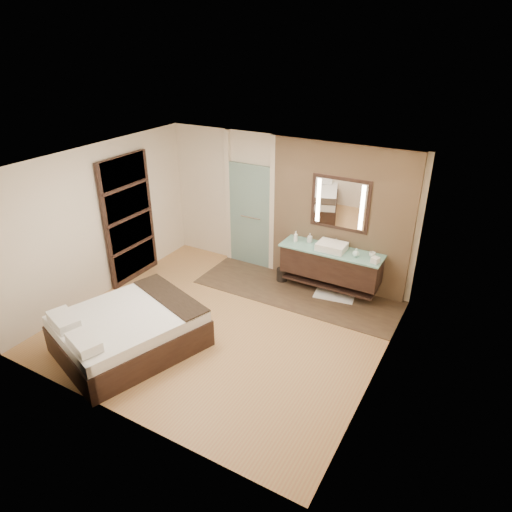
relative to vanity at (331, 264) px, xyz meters
The scene contains 15 objects.
floor 2.29m from the vanity, 119.83° to the right, with size 5.00×5.00×0.00m, color #A66E45.
tile_strip 0.83m from the vanity, 147.54° to the right, with size 3.80×1.30×0.01m, color #39271F.
stone_wall 0.82m from the vanity, 90.00° to the left, with size 2.60×0.08×2.70m, color tan.
vanity is the anchor object (origin of this frame).
mirror_unit 1.10m from the vanity, 90.00° to the left, with size 1.06×0.04×0.96m.
frosted_door 1.95m from the vanity, behind, with size 1.10×0.12×2.70m.
shoji_partition 3.82m from the vanity, 159.50° to the right, with size 0.06×1.20×2.40m.
bed 3.68m from the vanity, 123.17° to the right, with size 2.13×2.38×0.76m.
bath_mat 0.59m from the vanity, 24.23° to the right, with size 0.72×0.50×0.02m, color white.
waste_bin 1.04m from the vanity, behind, with size 0.21×0.21×0.26m, color black.
tissue_box 0.90m from the vanity, ahead, with size 0.12×0.12×0.10m, color silver.
soap_bottle_a 0.81m from the vanity, behind, with size 0.08×0.08×0.20m, color white.
soap_bottle_b 0.61m from the vanity, 168.81° to the left, with size 0.08×0.08×0.17m, color #B2B2B2.
soap_bottle_c 0.59m from the vanity, ahead, with size 0.12×0.12×0.15m, color #C2F4EE.
cup 0.79m from the vanity, ahead, with size 0.11×0.11×0.09m, color white.
Camera 1 is at (3.52, -5.13, 4.36)m, focal length 32.00 mm.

